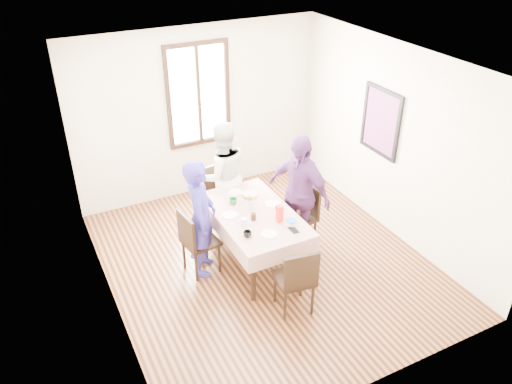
{
  "coord_description": "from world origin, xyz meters",
  "views": [
    {
      "loc": [
        -2.59,
        -4.82,
        4.28
      ],
      "look_at": [
        -0.12,
        0.04,
        1.1
      ],
      "focal_mm": 35.63,
      "sensor_mm": 36.0,
      "label": 1
    }
  ],
  "objects_px": {
    "chair_far": "(223,197)",
    "person_far": "(223,176)",
    "chair_right": "(298,218)",
    "chair_near": "(294,278)",
    "chair_left": "(201,241)",
    "dining_table": "(254,238)",
    "person_right": "(298,194)",
    "person_left": "(201,219)"
  },
  "relations": [
    {
      "from": "dining_table",
      "to": "chair_right",
      "type": "xyz_separation_m",
      "value": [
        0.7,
        0.05,
        0.08
      ]
    },
    {
      "from": "dining_table",
      "to": "chair_left",
      "type": "height_order",
      "value": "chair_left"
    },
    {
      "from": "person_left",
      "to": "person_far",
      "type": "xyz_separation_m",
      "value": [
        0.68,
        0.87,
        0.02
      ]
    },
    {
      "from": "chair_far",
      "to": "person_right",
      "type": "height_order",
      "value": "person_right"
    },
    {
      "from": "person_far",
      "to": "chair_right",
      "type": "bearing_deg",
      "value": 129.87
    },
    {
      "from": "dining_table",
      "to": "chair_near",
      "type": "relative_size",
      "value": 1.64
    },
    {
      "from": "chair_far",
      "to": "person_right",
      "type": "distance_m",
      "value": 1.26
    },
    {
      "from": "chair_right",
      "to": "chair_far",
      "type": "distance_m",
      "value": 1.21
    },
    {
      "from": "person_right",
      "to": "chair_near",
      "type": "bearing_deg",
      "value": -53.41
    },
    {
      "from": "chair_near",
      "to": "person_far",
      "type": "height_order",
      "value": "person_far"
    },
    {
      "from": "chair_left",
      "to": "person_right",
      "type": "relative_size",
      "value": 0.54
    },
    {
      "from": "dining_table",
      "to": "person_right",
      "type": "height_order",
      "value": "person_right"
    },
    {
      "from": "chair_right",
      "to": "dining_table",
      "type": "bearing_deg",
      "value": 88.26
    },
    {
      "from": "chair_far",
      "to": "person_far",
      "type": "bearing_deg",
      "value": 80.06
    },
    {
      "from": "chair_near",
      "to": "person_far",
      "type": "bearing_deg",
      "value": 98.45
    },
    {
      "from": "person_left",
      "to": "dining_table",
      "type": "bearing_deg",
      "value": -76.76
    },
    {
      "from": "person_left",
      "to": "person_right",
      "type": "distance_m",
      "value": 1.37
    },
    {
      "from": "person_left",
      "to": "person_far",
      "type": "distance_m",
      "value": 1.11
    },
    {
      "from": "chair_left",
      "to": "person_far",
      "type": "relative_size",
      "value": 0.56
    },
    {
      "from": "chair_right",
      "to": "chair_near",
      "type": "bearing_deg",
      "value": 141.36
    },
    {
      "from": "person_far",
      "to": "dining_table",
      "type": "bearing_deg",
      "value": 93.84
    },
    {
      "from": "dining_table",
      "to": "person_far",
      "type": "bearing_deg",
      "value": 90.0
    },
    {
      "from": "chair_left",
      "to": "person_left",
      "type": "xyz_separation_m",
      "value": [
        0.02,
        0.0,
        0.34
      ]
    },
    {
      "from": "chair_near",
      "to": "chair_far",
      "type": "bearing_deg",
      "value": 98.45
    },
    {
      "from": "dining_table",
      "to": "chair_far",
      "type": "height_order",
      "value": "chair_far"
    },
    {
      "from": "chair_left",
      "to": "person_far",
      "type": "xyz_separation_m",
      "value": [
        0.7,
        0.87,
        0.36
      ]
    },
    {
      "from": "dining_table",
      "to": "person_right",
      "type": "xyz_separation_m",
      "value": [
        0.68,
        0.05,
        0.47
      ]
    },
    {
      "from": "chair_right",
      "to": "person_right",
      "type": "distance_m",
      "value": 0.39
    },
    {
      "from": "dining_table",
      "to": "chair_right",
      "type": "bearing_deg",
      "value": 3.82
    },
    {
      "from": "dining_table",
      "to": "chair_near",
      "type": "distance_m",
      "value": 1.03
    },
    {
      "from": "chair_far",
      "to": "person_far",
      "type": "relative_size",
      "value": 0.56
    },
    {
      "from": "chair_left",
      "to": "person_left",
      "type": "bearing_deg",
      "value": 82.55
    },
    {
      "from": "person_left",
      "to": "chair_far",
      "type": "bearing_deg",
      "value": -12.64
    },
    {
      "from": "chair_right",
      "to": "person_left",
      "type": "height_order",
      "value": "person_left"
    },
    {
      "from": "chair_right",
      "to": "chair_near",
      "type": "xyz_separation_m",
      "value": [
        -0.7,
        -1.08,
        0.0
      ]
    },
    {
      "from": "chair_near",
      "to": "person_right",
      "type": "relative_size",
      "value": 0.54
    },
    {
      "from": "chair_right",
      "to": "chair_far",
      "type": "relative_size",
      "value": 1.0
    },
    {
      "from": "chair_right",
      "to": "person_right",
      "type": "bearing_deg",
      "value": 84.44
    },
    {
      "from": "person_left",
      "to": "chair_near",
      "type": "bearing_deg",
      "value": -124.88
    },
    {
      "from": "chair_left",
      "to": "chair_right",
      "type": "distance_m",
      "value": 1.4
    },
    {
      "from": "chair_right",
      "to": "person_left",
      "type": "bearing_deg",
      "value": 80.57
    },
    {
      "from": "person_left",
      "to": "person_right",
      "type": "relative_size",
      "value": 0.94
    }
  ]
}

